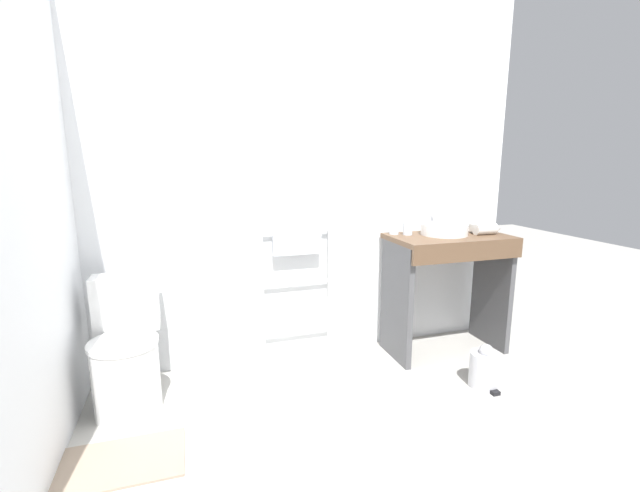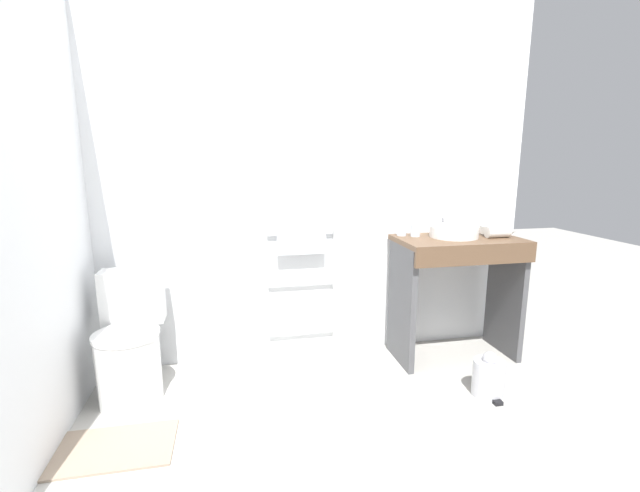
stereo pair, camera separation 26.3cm
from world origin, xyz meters
name	(u,v)px [view 1 (the left image)]	position (x,y,z in m)	size (l,w,h in m)	color
ground_plane	(385,463)	(0.00, 0.00, 0.00)	(12.00, 12.00, 0.00)	#B2AFA8
wall_back	(307,175)	(0.00, 1.32, 1.29)	(3.15, 0.12, 2.59)	silver
wall_side	(20,184)	(-1.51, 0.63, 1.29)	(0.12, 1.88, 2.59)	silver
toilet	(126,356)	(-1.19, 0.89, 0.31)	(0.37, 0.50, 0.75)	white
towel_radiator	(297,264)	(-0.11, 1.21, 0.69)	(0.51, 0.06, 0.95)	white
vanity_counter	(448,276)	(0.96, 0.98, 0.58)	(0.85, 0.49, 0.87)	brown
sink_basin	(444,229)	(0.94, 1.02, 0.91)	(0.33, 0.33, 0.08)	white
faucet	(432,220)	(0.94, 1.19, 0.96)	(0.02, 0.10, 0.13)	silver
cup_near_wall	(394,228)	(0.60, 1.15, 0.92)	(0.07, 0.07, 0.10)	silver
cup_near_edge	(408,229)	(0.69, 1.10, 0.92)	(0.07, 0.07, 0.09)	silver
hair_dryer	(485,229)	(1.24, 0.96, 0.91)	(0.22, 0.17, 0.08)	white
trash_bin	(485,368)	(0.91, 0.45, 0.12)	(0.19, 0.22, 0.28)	#B7B7BC
bath_mat	(122,462)	(-1.18, 0.37, 0.01)	(0.56, 0.36, 0.01)	gray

